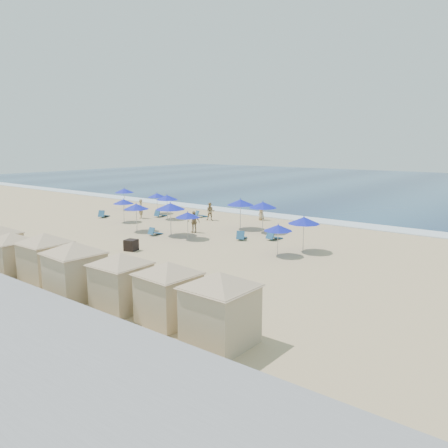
# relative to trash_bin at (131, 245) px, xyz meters

# --- Properties ---
(ground) EXTENTS (160.00, 160.00, 0.00)m
(ground) POSITION_rel_trash_bin_xyz_m (-0.31, 2.42, -0.37)
(ground) COLOR tan
(ground) RESTS_ON ground
(ocean) EXTENTS (160.00, 80.00, 0.06)m
(ocean) POSITION_rel_trash_bin_xyz_m (-0.31, 57.42, -0.34)
(ocean) COLOR #0E284D
(ocean) RESTS_ON ground
(surf_line) EXTENTS (160.00, 2.50, 0.08)m
(surf_line) POSITION_rel_trash_bin_xyz_m (-0.31, 17.92, -0.33)
(surf_line) COLOR white
(surf_line) RESTS_ON ground
(trash_bin) EXTENTS (0.90, 0.90, 0.74)m
(trash_bin) POSITION_rel_trash_bin_xyz_m (0.00, 0.00, 0.00)
(trash_bin) COLOR black
(trash_bin) RESTS_ON ground
(cabana_0) EXTENTS (4.07, 4.07, 2.55)m
(cabana_0) POSITION_rel_trash_bin_xyz_m (-3.39, -6.86, 1.09)
(cabana_0) COLOR tan
(cabana_0) RESTS_ON ground
(cabana_1) EXTENTS (4.15, 4.15, 2.60)m
(cabana_1) POSITION_rel_trash_bin_xyz_m (-0.65, -7.55, 1.12)
(cabana_1) COLOR tan
(cabana_1) RESTS_ON ground
(cabana_2) EXTENTS (4.52, 4.52, 2.83)m
(cabana_2) POSITION_rel_trash_bin_xyz_m (1.85, -7.07, 1.25)
(cabana_2) COLOR tan
(cabana_2) RESTS_ON ground
(cabana_3) EXTENTS (4.67, 4.67, 2.93)m
(cabana_3) POSITION_rel_trash_bin_xyz_m (5.10, -7.52, 1.31)
(cabana_3) COLOR tan
(cabana_3) RESTS_ON ground
(cabana_4) EXTENTS (4.35, 4.35, 2.73)m
(cabana_4) POSITION_rel_trash_bin_xyz_m (7.79, -7.07, 1.19)
(cabana_4) COLOR tan
(cabana_4) RESTS_ON ground
(cabana_5) EXTENTS (4.34, 4.34, 2.73)m
(cabana_5) POSITION_rel_trash_bin_xyz_m (10.38, -6.83, 1.19)
(cabana_5) COLOR tan
(cabana_5) RESTS_ON ground
(cabana_6) EXTENTS (4.63, 4.63, 2.91)m
(cabana_6) POSITION_rel_trash_bin_xyz_m (13.19, -7.10, 1.29)
(cabana_6) COLOR tan
(cabana_6) RESTS_ON ground
(umbrella_0) EXTENTS (2.07, 2.07, 2.35)m
(umbrella_0) POSITION_rel_trash_bin_xyz_m (-14.89, 11.71, 1.67)
(umbrella_0) COLOR #A5A8AD
(umbrella_0) RESTS_ON ground
(umbrella_1) EXTENTS (1.89, 1.89, 2.15)m
(umbrella_1) POSITION_rel_trash_bin_xyz_m (-8.92, 6.71, 1.49)
(umbrella_1) COLOR #A5A8AD
(umbrella_1) RESTS_ON ground
(umbrella_2) EXTENTS (1.87, 1.87, 2.13)m
(umbrella_2) POSITION_rel_trash_bin_xyz_m (-10.16, 12.00, 1.48)
(umbrella_2) COLOR #A5A8AD
(umbrella_2) RESTS_ON ground
(umbrella_3) EXTENTS (2.04, 2.04, 2.32)m
(umbrella_3) POSITION_rel_trash_bin_xyz_m (-4.76, 4.62, 1.64)
(umbrella_3) COLOR #A5A8AD
(umbrella_3) RESTS_ON ground
(umbrella_4) EXTENTS (2.06, 2.06, 2.34)m
(umbrella_4) POSITION_rel_trash_bin_xyz_m (-6.99, 10.28, 1.66)
(umbrella_4) COLOR #A5A8AD
(umbrella_4) RESTS_ON ground
(umbrella_5) EXTENTS (2.29, 2.29, 2.61)m
(umbrella_5) POSITION_rel_trash_bin_xyz_m (-1.47, 5.20, 1.89)
(umbrella_5) COLOR #A5A8AD
(umbrella_5) RESTS_ON ground
(umbrella_6) EXTENTS (2.25, 2.25, 2.56)m
(umbrella_6) POSITION_rel_trash_bin_xyz_m (1.27, 10.60, 1.85)
(umbrella_6) COLOR #A5A8AD
(umbrella_6) RESTS_ON ground
(umbrella_7) EXTENTS (1.83, 1.83, 2.08)m
(umbrella_7) POSITION_rel_trash_bin_xyz_m (0.48, 5.01, 1.44)
(umbrella_7) COLOR #A5A8AD
(umbrella_7) RESTS_ON ground
(umbrella_8) EXTENTS (2.23, 2.23, 2.54)m
(umbrella_8) POSITION_rel_trash_bin_xyz_m (3.50, 10.54, 1.83)
(umbrella_8) COLOR #A5A8AD
(umbrella_8) RESTS_ON ground
(umbrella_9) EXTENTS (2.10, 2.10, 2.39)m
(umbrella_9) POSITION_rel_trash_bin_xyz_m (9.09, 6.83, 1.70)
(umbrella_9) COLOR #A5A8AD
(umbrella_9) RESTS_ON ground
(umbrella_10) EXTENTS (1.81, 1.81, 2.06)m
(umbrella_10) POSITION_rel_trash_bin_xyz_m (8.32, 4.88, 1.41)
(umbrella_10) COLOR #A5A8AD
(umbrella_10) RESTS_ON ground
(beach_chair_0) EXTENTS (1.10, 1.47, 0.74)m
(beach_chair_0) POSITION_rel_trash_bin_xyz_m (-12.41, 7.04, -0.12)
(beach_chair_0) COLOR #235581
(beach_chair_0) RESTS_ON ground
(beach_chair_1) EXTENTS (0.71, 1.38, 0.73)m
(beach_chair_1) POSITION_rel_trash_bin_xyz_m (-8.40, 10.62, -0.12)
(beach_chair_1) COLOR #235581
(beach_chair_1) RESTS_ON ground
(beach_chair_2) EXTENTS (0.98, 1.34, 0.67)m
(beach_chair_2) POSITION_rel_trash_bin_xyz_m (-5.17, 12.85, -0.14)
(beach_chair_2) COLOR #235581
(beach_chair_2) RESTS_ON ground
(beach_chair_3) EXTENTS (0.59, 1.23, 0.66)m
(beach_chair_3) POSITION_rel_trash_bin_xyz_m (-2.44, 4.35, -0.14)
(beach_chair_3) COLOR #235581
(beach_chair_3) RESTS_ON ground
(beach_chair_4) EXTENTS (1.07, 1.45, 0.73)m
(beach_chair_4) POSITION_rel_trash_bin_xyz_m (3.83, 7.19, -0.12)
(beach_chair_4) COLOR #235581
(beach_chair_4) RESTS_ON ground
(beach_chair_5) EXTENTS (0.75, 1.41, 0.74)m
(beach_chair_5) POSITION_rel_trash_bin_xyz_m (5.70, 8.61, -0.11)
(beach_chair_5) COLOR #235581
(beach_chair_5) RESTS_ON ground
(beachgoer_0) EXTENTS (0.78, 0.78, 1.82)m
(beachgoer_0) POSITION_rel_trash_bin_xyz_m (-9.24, 8.96, 0.54)
(beachgoer_0) COLOR tan
(beachgoer_0) RESTS_ON ground
(beachgoer_1) EXTENTS (1.01, 0.97, 1.65)m
(beachgoer_1) POSITION_rel_trash_bin_xyz_m (-3.27, 12.16, 0.45)
(beachgoer_1) COLOR tan
(beachgoer_1) RESTS_ON ground
(beachgoer_2) EXTENTS (1.09, 0.67, 1.74)m
(beachgoer_2) POSITION_rel_trash_bin_xyz_m (-0.74, 7.05, 0.50)
(beachgoer_2) COLOR tan
(beachgoer_2) RESTS_ON ground
(beachgoer_3) EXTENTS (0.65, 0.88, 1.63)m
(beachgoer_3) POSITION_rel_trash_bin_xyz_m (0.35, 15.21, 0.45)
(beachgoer_3) COLOR tan
(beachgoer_3) RESTS_ON ground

